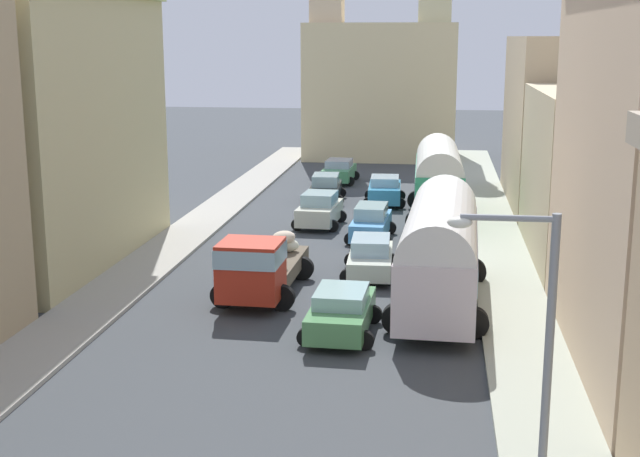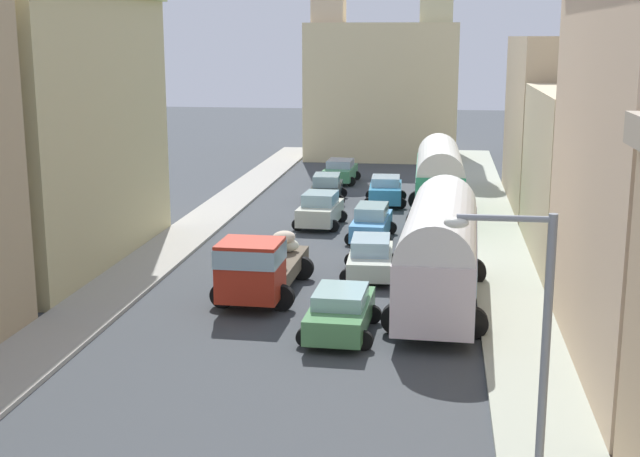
{
  "view_description": "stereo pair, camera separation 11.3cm",
  "coord_description": "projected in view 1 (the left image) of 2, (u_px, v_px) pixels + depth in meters",
  "views": [
    {
      "loc": [
        4.45,
        -9.8,
        9.25
      ],
      "look_at": [
        0.0,
        22.92,
        1.93
      ],
      "focal_mm": 48.72,
      "sensor_mm": 36.0,
      "label": 1
    },
    {
      "loc": [
        4.56,
        -9.79,
        9.25
      ],
      "look_at": [
        0.0,
        22.92,
        1.93
      ],
      "focal_mm": 48.72,
      "sensor_mm": 36.0,
      "label": 2
    }
  ],
  "objects": [
    {
      "name": "ground_plane",
      "position": [
        332.0,
        251.0,
        38.19
      ],
      "size": [
        154.0,
        154.0,
        0.0
      ],
      "primitive_type": "plane",
      "color": "#3D4145"
    },
    {
      "name": "sidewalk_left",
      "position": [
        173.0,
        245.0,
        39.13
      ],
      "size": [
        2.5,
        70.0,
        0.14
      ],
      "primitive_type": "cube",
      "color": "#A3A095",
      "rests_on": "ground"
    },
    {
      "name": "sidewalk_right",
      "position": [
        500.0,
        255.0,
        37.22
      ],
      "size": [
        2.5,
        70.0,
        0.14
      ],
      "primitive_type": "cube",
      "color": "#A6AD9B",
      "rests_on": "ground"
    },
    {
      "name": "building_left_2",
      "position": [
        57.0,
        123.0,
        35.28
      ],
      "size": [
        5.37,
        13.54,
        11.58
      ],
      "color": "tan",
      "rests_on": "ground"
    },
    {
      "name": "building_right_2",
      "position": [
        594.0,
        176.0,
        36.24
      ],
      "size": [
        4.99,
        11.07,
        7.09
      ],
      "color": "#CAB88F",
      "rests_on": "ground"
    },
    {
      "name": "building_right_3",
      "position": [
        562.0,
        122.0,
        47.96
      ],
      "size": [
        5.49,
        12.73,
        9.27
      ],
      "color": "tan",
      "rests_on": "ground"
    },
    {
      "name": "distant_church",
      "position": [
        381.0,
        80.0,
        66.57
      ],
      "size": [
        11.39,
        7.55,
        18.19
      ],
      "color": "beige",
      "rests_on": "ground"
    },
    {
      "name": "parked_bus_0",
      "position": [
        440.0,
        247.0,
        29.94
      ],
      "size": [
        3.59,
        9.99,
        3.93
      ],
      "color": "silver",
      "rests_on": "ground"
    },
    {
      "name": "parked_bus_1",
      "position": [
        438.0,
        177.0,
        44.34
      ],
      "size": [
        3.3,
        8.94,
        4.01
      ],
      "color": "#2D9667",
      "rests_on": "ground"
    },
    {
      "name": "cargo_truck_0",
      "position": [
        260.0,
        265.0,
        31.01
      ],
      "size": [
        3.08,
        6.64,
        2.44
      ],
      "color": "#B62B19",
      "rests_on": "ground"
    },
    {
      "name": "car_0",
      "position": [
        320.0,
        210.0,
        43.08
      ],
      "size": [
        2.49,
        3.85,
        1.71
      ],
      "color": "beige",
      "rests_on": "ground"
    },
    {
      "name": "car_1",
      "position": [
        326.0,
        188.0,
        49.59
      ],
      "size": [
        2.36,
        4.08,
        1.57
      ],
      "color": "#202828",
      "rests_on": "ground"
    },
    {
      "name": "car_2",
      "position": [
        339.0,
        171.0,
        55.97
      ],
      "size": [
        2.46,
        3.93,
        1.51
      ],
      "color": "#448A5A",
      "rests_on": "ground"
    },
    {
      "name": "car_3",
      "position": [
        341.0,
        311.0,
        27.4
      ],
      "size": [
        2.45,
        4.14,
        1.49
      ],
      "color": "#4F8C51",
      "rests_on": "ground"
    },
    {
      "name": "car_4",
      "position": [
        371.0,
        257.0,
        34.12
      ],
      "size": [
        2.35,
        4.15,
        1.56
      ],
      "color": "silver",
      "rests_on": "ground"
    },
    {
      "name": "car_5",
      "position": [
        371.0,
        223.0,
        40.26
      ],
      "size": [
        2.24,
        4.33,
        1.64
      ],
      "color": "#468ECD",
      "rests_on": "ground"
    },
    {
      "name": "car_6",
      "position": [
        385.0,
        190.0,
        48.76
      ],
      "size": [
        2.45,
        3.94,
        1.59
      ],
      "color": "#388DBD",
      "rests_on": "ground"
    },
    {
      "name": "streetlamp_near",
      "position": [
        533.0,
        352.0,
        15.31
      ],
      "size": [
        1.93,
        0.28,
        6.31
      ],
      "color": "gray",
      "rests_on": "ground"
    }
  ]
}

